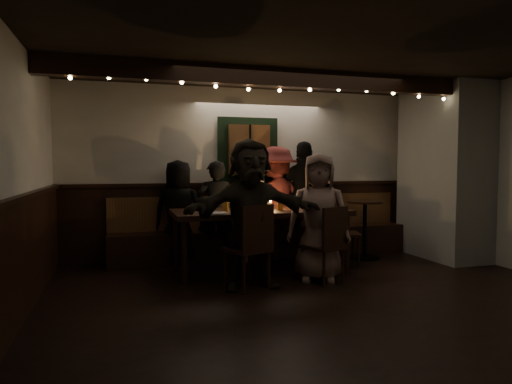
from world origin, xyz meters
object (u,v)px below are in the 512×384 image
object	(u,v)px
person_b	(216,212)
person_c	(245,202)
dining_table	(260,215)
person_f	(251,214)
chair_end	(338,228)
person_d	(276,203)
person_e	(305,200)
person_g	(319,217)
high_top	(365,222)
chair_near_left	(252,242)
person_a	(179,212)
chair_near_right	(329,240)

from	to	relation	value
person_b	person_c	world-z (taller)	person_c
dining_table	person_f	world-z (taller)	person_f
chair_end	person_d	bearing A→B (deg)	138.59
person_c	person_e	distance (m)	0.94
person_b	person_g	distance (m)	1.70
person_e	person_g	distance (m)	1.41
high_top	person_g	xyz separation A→B (m)	(-1.23, -1.01, 0.23)
person_c	person_d	bearing A→B (deg)	162.85
chair_near_left	high_top	distance (m)	2.44
person_b	person_c	bearing A→B (deg)	-169.14
person_b	person_f	bearing A→B (deg)	102.84
person_d	person_g	world-z (taller)	person_d
person_b	chair_near_left	bearing A→B (deg)	102.34
person_a	person_g	distance (m)	2.10
person_a	person_b	size ratio (longest dim) A/B	1.01
person_c	person_f	size ratio (longest dim) A/B	1.01
person_c	person_g	size ratio (longest dim) A/B	1.11
person_d	person_f	world-z (taller)	person_f
person_b	chair_end	bearing A→B (deg)	169.14
chair_near_left	person_c	distance (m)	1.64
chair_near_right	person_f	distance (m)	1.01
high_top	person_d	world-z (taller)	person_d
chair_near_right	dining_table	bearing A→B (deg)	125.60
person_a	person_f	xyz separation A→B (m)	(0.63, -1.54, 0.12)
chair_end	person_e	distance (m)	0.73
person_a	chair_end	bearing A→B (deg)	-173.77
high_top	person_f	distance (m)	2.41
person_d	person_a	bearing A→B (deg)	-19.11
person_e	person_c	bearing A→B (deg)	13.63
chair_end	person_b	distance (m)	1.78
chair_near_right	person_e	size ratio (longest dim) A/B	0.52
person_b	person_d	size ratio (longest dim) A/B	0.87
high_top	person_c	size ratio (longest dim) A/B	0.50
person_e	person_g	xyz separation A→B (m)	(-0.39, -1.35, -0.11)
dining_table	person_c	size ratio (longest dim) A/B	1.32
person_a	person_d	bearing A→B (deg)	-157.96
dining_table	person_c	world-z (taller)	person_c
chair_near_left	chair_end	distance (m)	1.84
chair_end	person_e	size ratio (longest dim) A/B	0.52
person_d	chair_near_right	bearing A→B (deg)	75.92
person_a	person_g	xyz separation A→B (m)	(1.53, -1.44, 0.04)
chair_end	person_d	world-z (taller)	person_d
high_top	person_e	distance (m)	0.96
chair_near_left	person_a	xyz separation A→B (m)	(-0.63, 1.62, 0.20)
person_a	person_e	distance (m)	1.92
high_top	person_c	bearing A→B (deg)	167.97
person_c	high_top	bearing A→B (deg)	147.69
high_top	person_b	world-z (taller)	person_b
high_top	person_g	size ratio (longest dim) A/B	0.56
dining_table	person_b	bearing A→B (deg)	122.94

